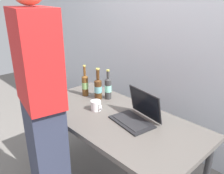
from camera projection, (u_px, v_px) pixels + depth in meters
desk at (114, 123)px, 1.95m from camera, size 1.52×0.74×0.70m
laptop at (137, 114)px, 1.83m from camera, size 0.38×0.32×0.24m
beer_bottle_green at (98, 88)px, 2.21m from camera, size 0.07×0.07×0.30m
beer_bottle_dark at (85, 84)px, 2.29m from camera, size 0.06×0.06×0.31m
beer_bottle_amber at (108, 88)px, 2.21m from camera, size 0.06×0.06×0.29m
person_figure at (42, 104)px, 1.64m from camera, size 0.46×0.35×1.81m
coffee_mug at (96, 105)px, 2.01m from camera, size 0.12×0.09×0.09m
back_wall at (180, 32)px, 2.29m from camera, size 6.00×0.10×2.60m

